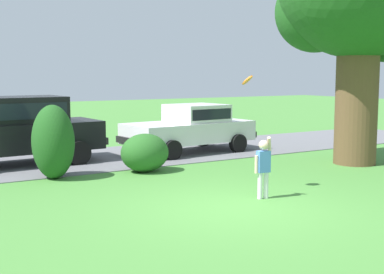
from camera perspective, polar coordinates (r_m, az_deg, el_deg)
ground_plane at (r=10.14m, az=4.77°, el=-7.70°), size 80.00×80.00×0.00m
driveway_strip at (r=16.11m, az=-10.01°, el=-2.32°), size 28.00×4.40×0.02m
oak_tree_large at (r=15.89m, az=17.85°, el=13.86°), size 4.91×4.48×6.79m
shrub_near_tree at (r=13.21m, az=-14.79°, el=-0.52°), size 1.01×1.17×1.81m
shrub_centre_left at (r=13.80m, az=-5.13°, el=-1.71°), size 1.28×1.10×1.00m
parked_sedan at (r=17.14m, az=-0.09°, el=1.15°), size 4.53×2.37×1.56m
parked_suv at (r=15.45m, az=-18.35°, el=1.04°), size 4.78×2.27×1.92m
child_thrower at (r=10.84m, az=7.72°, el=-2.92°), size 0.47×0.23×1.29m
frisbee at (r=11.31m, az=6.01°, el=6.14°), size 0.33×0.25×0.29m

